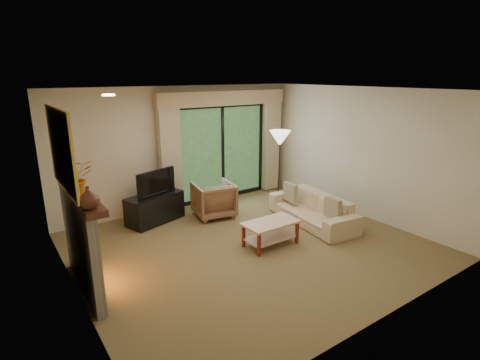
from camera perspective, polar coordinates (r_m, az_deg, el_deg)
floor at (r=6.51m, az=1.53°, el=-9.95°), size 5.50×5.50×0.00m
ceiling at (r=5.86m, az=1.72°, el=13.56°), size 5.50×5.50×0.00m
wall_back at (r=8.15m, az=-8.90°, el=4.85°), size 5.00×0.00×5.00m
wall_front at (r=4.40m, az=21.40°, el=-5.73°), size 5.00×0.00×5.00m
wall_left at (r=5.01m, az=-24.67°, el=-3.52°), size 0.00×5.00×5.00m
wall_right at (r=7.96m, az=17.81°, el=4.01°), size 0.00×5.00×5.00m
fireplace at (r=5.43m, az=-23.07°, el=-8.84°), size 0.24×1.70×1.37m
mirror at (r=5.05m, az=-25.56°, el=4.19°), size 0.07×1.45×1.02m
sliding_door at (r=8.62m, az=-2.71°, el=4.27°), size 2.26×0.10×2.16m
curtain_left at (r=7.89m, az=-10.63°, el=3.65°), size 0.45×0.18×2.35m
curtain_right at (r=9.29m, az=4.74°, el=5.72°), size 0.45×0.18×2.35m
cornice at (r=8.39m, az=-2.49°, el=12.36°), size 3.20×0.24×0.32m
media_console at (r=7.59m, az=-12.84°, el=-4.21°), size 1.22×0.81×0.56m
tv at (r=7.42m, az=-13.09°, el=-0.33°), size 0.88×0.37×0.51m
armchair at (r=7.68m, az=-4.05°, el=-2.98°), size 0.89×0.91×0.72m
sofa at (r=7.48m, az=10.92°, el=-4.35°), size 1.00×2.04×0.57m
pillow_near at (r=7.01m, az=13.92°, el=-4.17°), size 0.14×0.38×0.37m
pillow_far at (r=7.75m, az=7.69°, el=-1.87°), size 0.14×0.39×0.38m
coffee_table at (r=6.47m, az=4.68°, el=-8.10°), size 0.95×0.52×0.43m
floor_lamp at (r=8.16m, az=5.97°, el=1.66°), size 0.51×0.51×1.68m
vase at (r=4.53m, az=-22.11°, el=-2.52°), size 0.26×0.26×0.26m
branches at (r=5.06m, az=-23.76°, el=0.27°), size 0.46×0.42×0.45m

